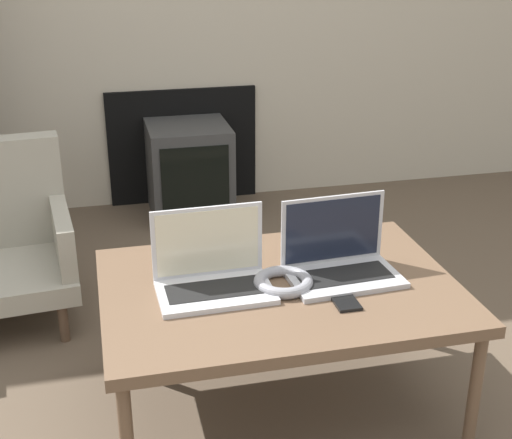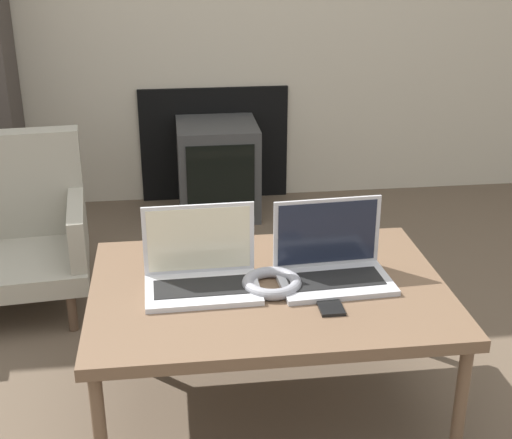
# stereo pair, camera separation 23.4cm
# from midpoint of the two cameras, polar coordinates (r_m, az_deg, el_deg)

# --- Properties ---
(table) EXTENTS (1.05, 0.74, 0.43)m
(table) POSITION_cam_midpoint_polar(r_m,az_deg,el_deg) (2.12, -1.29, -6.08)
(table) COLOR brown
(table) RESTS_ON ground_plane
(laptop_left) EXTENTS (0.33, 0.22, 0.23)m
(laptop_left) POSITION_cam_midpoint_polar(r_m,az_deg,el_deg) (2.08, -6.76, -4.25)
(laptop_left) COLOR silver
(laptop_left) RESTS_ON table
(laptop_right) EXTENTS (0.34, 0.23, 0.23)m
(laptop_right) POSITION_cam_midpoint_polar(r_m,az_deg,el_deg) (2.15, 3.61, -3.19)
(laptop_right) COLOR #B2B2B7
(laptop_right) RESTS_ON table
(headphones) EXTENTS (0.18, 0.18, 0.03)m
(headphones) POSITION_cam_midpoint_polar(r_m,az_deg,el_deg) (2.09, -1.02, -5.10)
(headphones) COLOR gray
(headphones) RESTS_ON table
(phone) EXTENTS (0.07, 0.15, 0.01)m
(phone) POSITION_cam_midpoint_polar(r_m,az_deg,el_deg) (2.03, 3.66, -6.36)
(phone) COLOR black
(phone) RESTS_ON table
(tv) EXTENTS (0.41, 0.42, 0.48)m
(tv) POSITION_cam_midpoint_polar(r_m,az_deg,el_deg) (3.70, -7.17, 3.88)
(tv) COLOR #383838
(tv) RESTS_ON ground_plane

